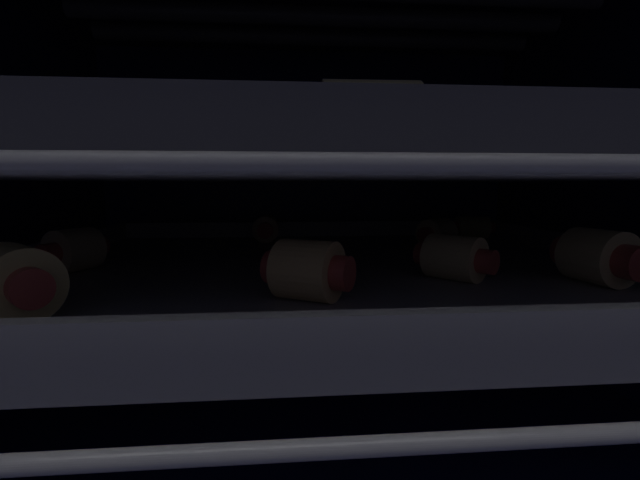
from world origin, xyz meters
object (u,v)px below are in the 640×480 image
pig_in_blanket_upper_1 (619,133)px  baking_tray_lower (329,269)px  pig_in_blanket_lower_0 (308,270)px  oven_rack_upper (330,177)px  pig_in_blanket_lower_3 (437,233)px  pig_in_blanket_lower_7 (16,281)px  pig_in_blanket_upper_4 (123,153)px  pig_in_blanket_lower_4 (454,258)px  pig_in_blanket_upper_6 (57,136)px  pig_in_blanket_upper_0 (198,152)px  pig_in_blanket_upper_2 (374,113)px  pig_in_blanket_lower_2 (74,250)px  pig_in_blanket_upper_7 (241,147)px  pig_in_blanket_lower_6 (266,228)px  baking_tray_upper (330,166)px  pig_in_blanket_upper_3 (471,131)px  oven_rack_lower (329,282)px  pig_in_blanket_upper_5 (477,142)px  pig_in_blanket_lower_5 (598,257)px  pig_in_blanket_lower_1 (472,227)px

pig_in_blanket_upper_1 → baking_tray_lower: bearing=148.7°
pig_in_blanket_lower_0 → oven_rack_upper: (2.30, 10.58, 5.01)cm
baking_tray_lower → pig_in_blanket_lower_3: pig_in_blanket_lower_3 is taller
pig_in_blanket_lower_7 → pig_in_blanket_upper_4: size_ratio=0.84×
pig_in_blanket_lower_4 → pig_in_blanket_upper_6: bearing=173.3°
pig_in_blanket_upper_0 → pig_in_blanket_upper_2: pig_in_blanket_upper_0 is taller
pig_in_blanket_lower_2 → pig_in_blanket_upper_7: 15.46cm
baking_tray_lower → pig_in_blanket_upper_7: size_ratio=7.79×
pig_in_blanket_lower_4 → pig_in_blanket_upper_4: (-24.98, 15.34, 7.42)cm
pig_in_blanket_lower_6 → pig_in_blanket_lower_4: bearing=-59.1°
pig_in_blanket_upper_2 → baking_tray_upper: bearing=90.7°
baking_tray_lower → pig_in_blanket_upper_3: bearing=-35.8°
oven_rack_lower → oven_rack_upper: 8.00cm
pig_in_blanket_upper_0 → pig_in_blanket_lower_3: bearing=-7.7°
pig_in_blanket_upper_1 → pig_in_blanket_upper_7: 27.37cm
pig_in_blanket_upper_0 → pig_in_blanket_upper_3: 25.67cm
pig_in_blanket_upper_1 → pig_in_blanket_lower_7: bearing=-174.3°
pig_in_blanket_lower_6 → pig_in_blanket_lower_7: (-10.47, -26.87, 0.30)cm
pig_in_blanket_upper_2 → pig_in_blanket_upper_5: size_ratio=1.19×
pig_in_blanket_upper_0 → pig_in_blanket_upper_6: (-6.16, -14.19, 0.02)cm
pig_in_blanket_upper_3 → pig_in_blanket_lower_0: bearing=-156.1°
pig_in_blanket_lower_4 → oven_rack_upper: oven_rack_upper is taller
oven_rack_lower → baking_tray_lower: size_ratio=1.10×
pig_in_blanket_lower_2 → pig_in_blanket_upper_2: bearing=-37.1°
pig_in_blanket_upper_0 → pig_in_blanket_upper_2: 28.13cm
pig_in_blanket_lower_0 → pig_in_blanket_upper_4: pig_in_blanket_upper_4 is taller
pig_in_blanket_upper_5 → pig_in_blanket_lower_5: bearing=-63.6°
oven_rack_lower → pig_in_blanket_upper_4: bearing=153.4°
baking_tray_upper → pig_in_blanket_lower_7: bearing=-141.6°
pig_in_blanket_upper_6 → pig_in_blanket_upper_7: size_ratio=1.08×
pig_in_blanket_upper_6 → pig_in_blanket_upper_4: bearing=90.8°
pig_in_blanket_lower_0 → pig_in_blanket_lower_3: bearing=53.6°
pig_in_blanket_lower_4 → pig_in_blanket_upper_4: bearing=148.4°
pig_in_blanket_lower_3 → pig_in_blanket_upper_1: (4.25, -16.96, 7.51)cm
oven_rack_lower → pig_in_blanket_upper_3: bearing=-35.8°
pig_in_blanket_lower_3 → pig_in_blanket_upper_7: 19.76cm
pig_in_blanket_upper_4 → pig_in_blanket_lower_3: bearing=-2.5°
pig_in_blanket_lower_0 → pig_in_blanket_upper_4: (-15.43, 19.47, 7.26)cm
pig_in_blanket_lower_4 → pig_in_blanket_upper_0: 26.41cm
pig_in_blanket_lower_4 → pig_in_blanket_upper_5: bearing=58.3°
baking_tray_lower → pig_in_blanket_lower_3: bearing=34.5°
pig_in_blanket_upper_6 → pig_in_blanket_upper_3: bearing=-5.3°
pig_in_blanket_lower_5 → pig_in_blanket_lower_0: bearing=-172.6°
pig_in_blanket_lower_1 → pig_in_blanket_lower_6: size_ratio=0.90×
pig_in_blanket_upper_7 → pig_in_blanket_upper_6: bearing=-136.6°
pig_in_blanket_lower_1 → pig_in_blanket_upper_5: (-6.58, -15.02, 8.01)cm
pig_in_blanket_lower_7 → pig_in_blanket_lower_3: bearing=36.8°
oven_rack_lower → baking_tray_upper: size_ratio=1.10×
pig_in_blanket_lower_5 → pig_in_blanket_upper_7: bearing=146.9°
pig_in_blanket_lower_0 → baking_tray_upper: (2.30, 10.58, 5.83)cm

